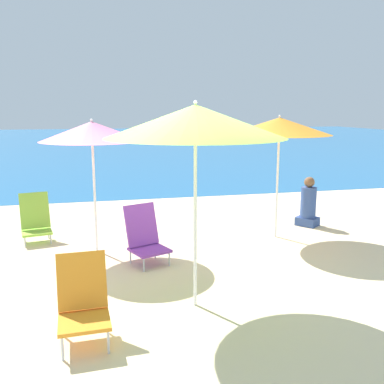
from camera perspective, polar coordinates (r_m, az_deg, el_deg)
The scene contains 9 objects.
ground_plane at distance 5.28m, azimuth -1.23°, elevation -13.06°, with size 60.00×60.00×0.00m, color beige.
sea_water at distance 30.27m, azimuth -11.23°, elevation 6.67°, with size 60.00×40.00×0.01m.
beach_umbrella_pink at distance 6.48m, azimuth -13.21°, elevation 7.85°, with size 1.53×1.53×2.02m.
beach_umbrella_lime at distance 4.46m, azimuth 0.45°, elevation 9.38°, with size 1.89×1.89×2.24m.
beach_umbrella_orange at distance 7.21m, azimuth 11.58°, elevation 8.58°, with size 1.70×1.70×2.06m.
beach_chair_purple at distance 6.12m, azimuth -6.29°, elevation -5.87°, with size 0.65×0.70×0.82m.
beach_chair_lime at distance 7.53m, azimuth -20.14°, elevation -3.45°, with size 0.55×0.61×0.79m.
beach_chair_orange at distance 4.27m, azimuth -14.33°, elevation -13.75°, with size 0.49×0.60×0.80m.
person_seated_near at distance 8.28m, azimuth 15.23°, elevation -1.71°, with size 0.48×0.49×0.92m.
Camera 1 is at (-0.98, -4.72, 2.15)m, focal length 40.00 mm.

